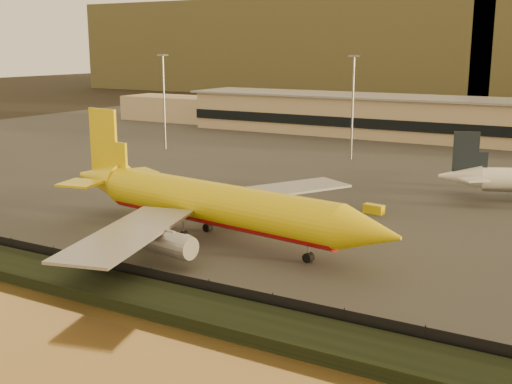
{
  "coord_description": "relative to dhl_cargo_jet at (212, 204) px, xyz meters",
  "views": [
    {
      "loc": [
        47.65,
        -68.35,
        27.62
      ],
      "look_at": [
        1.69,
        12.0,
        6.59
      ],
      "focal_mm": 45.0,
      "sensor_mm": 36.0,
      "label": 1
    }
  ],
  "objects": [
    {
      "name": "terminal_building",
      "position": [
        -12.17,
        119.37,
        0.77
      ],
      "size": [
        202.0,
        25.0,
        12.6
      ],
      "color": "tan",
      "rests_on": "tarmac"
    },
    {
      "name": "distant_hills",
      "position": [
        -18.39,
        333.82,
        25.91
      ],
      "size": [
        470.0,
        160.0,
        70.0
      ],
      "color": "brown",
      "rests_on": "ground"
    },
    {
      "name": "dhl_cargo_jet",
      "position": [
        0.0,
        0.0,
        0.0
      ],
      "size": [
        59.18,
        57.47,
        17.68
      ],
      "rotation": [
        0.0,
        0.0,
        -0.13
      ],
      "color": "#DCC40B",
      "rests_on": "tarmac"
    },
    {
      "name": "gse_vehicle_yellow",
      "position": [
        15.37,
        25.94,
        -4.51
      ],
      "size": [
        3.58,
        1.98,
        1.53
      ],
      "primitive_type": "cube",
      "rotation": [
        0.0,
        0.0,
        -0.14
      ],
      "color": "#DCC40B",
      "rests_on": "tarmac"
    },
    {
      "name": "ground",
      "position": [
        2.35,
        -6.18,
        -5.48
      ],
      "size": [
        900.0,
        900.0,
        0.0
      ],
      "primitive_type": "plane",
      "color": "black",
      "rests_on": "ground"
    },
    {
      "name": "gse_vehicle_white",
      "position": [
        -19.83,
        24.97,
        -4.38
      ],
      "size": [
        4.11,
        2.08,
        1.8
      ],
      "primitive_type": "cube",
      "rotation": [
        0.0,
        0.0,
        0.07
      ],
      "color": "silver",
      "rests_on": "tarmac"
    },
    {
      "name": "apron_light_masts",
      "position": [
        17.35,
        68.82,
        10.23
      ],
      "size": [
        152.2,
        12.2,
        25.4
      ],
      "color": "slate",
      "rests_on": "tarmac"
    },
    {
      "name": "tarmac",
      "position": [
        2.35,
        88.82,
        -5.38
      ],
      "size": [
        320.0,
        220.0,
        0.2
      ],
      "primitive_type": "cube",
      "color": "#2D2D2D",
      "rests_on": "ground"
    },
    {
      "name": "embankment",
      "position": [
        2.35,
        -23.18,
        -4.78
      ],
      "size": [
        320.0,
        7.0,
        1.4
      ],
      "primitive_type": "cube",
      "color": "black",
      "rests_on": "ground"
    },
    {
      "name": "perimeter_fence",
      "position": [
        2.35,
        -19.18,
        -4.18
      ],
      "size": [
        300.0,
        0.05,
        2.2
      ],
      "primitive_type": "cube",
      "color": "black",
      "rests_on": "tarmac"
    }
  ]
}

